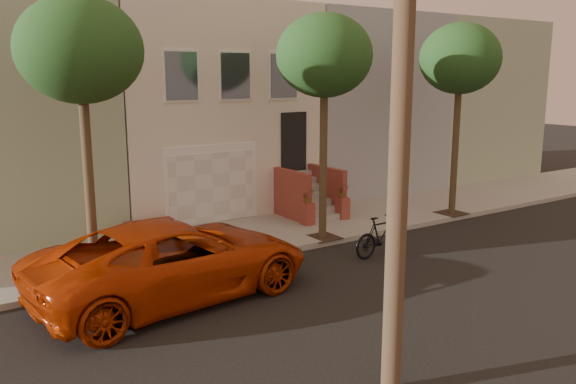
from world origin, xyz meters
TOP-DOWN VIEW (x-y plane):
  - ground at (0.00, 0.00)m, footprint 90.00×90.00m
  - sidewalk at (0.00, 5.35)m, footprint 40.00×3.70m
  - house_row at (0.00, 11.19)m, footprint 33.10×11.70m
  - tree_left at (-5.50, 3.90)m, footprint 2.70×2.57m
  - tree_mid at (1.00, 3.90)m, footprint 2.70×2.57m
  - tree_right at (6.50, 3.90)m, footprint 2.70×2.57m
  - pickup_truck at (-4.23, 2.25)m, footprint 6.45×3.54m
  - motorcycle at (1.56, 2.01)m, footprint 1.86×0.60m

SIDE VIEW (x-z plane):
  - ground at x=0.00m, z-range 0.00..0.00m
  - sidewalk at x=0.00m, z-range 0.00..0.15m
  - motorcycle at x=1.56m, z-range 0.00..1.10m
  - pickup_truck at x=-4.23m, z-range 0.00..1.71m
  - house_row at x=0.00m, z-range 0.14..7.14m
  - tree_left at x=-5.50m, z-range 2.11..8.41m
  - tree_mid at x=1.00m, z-range 2.11..8.41m
  - tree_right at x=6.50m, z-range 2.11..8.41m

